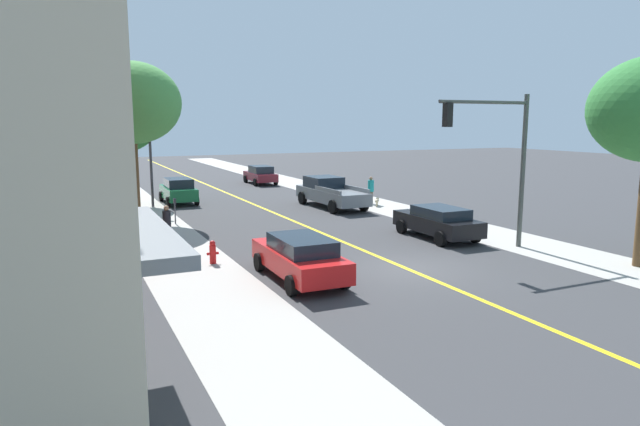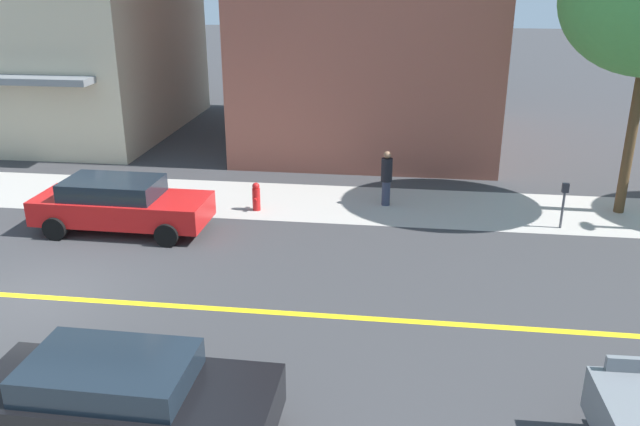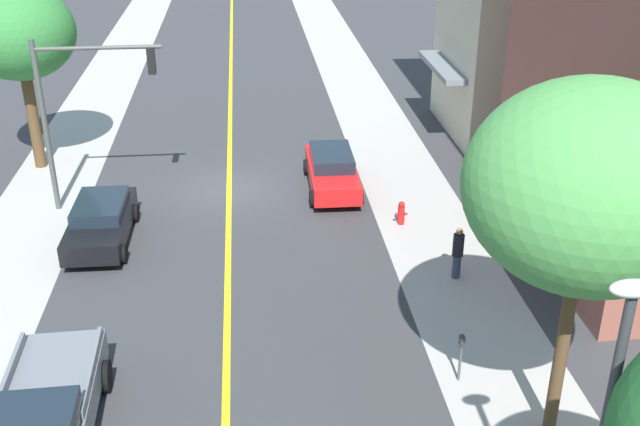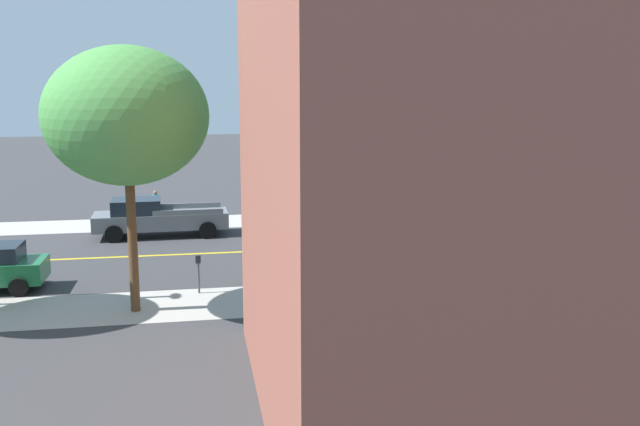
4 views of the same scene
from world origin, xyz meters
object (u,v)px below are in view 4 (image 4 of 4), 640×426
Objects in this scene: pedestrian_teal_shirt at (156,207)px; black_sedan_right_curb at (370,212)px; traffic_light_mast at (421,141)px; street_tree_right_corner at (126,116)px; pedestrian_black_shirt at (348,270)px; street_tree_left_far at (480,111)px; small_dog at (179,217)px; red_sedan_left_curb at (509,245)px; grey_pickup_truck at (156,217)px; fire_hydrant at (447,271)px; parking_meter at (198,268)px.

black_sedan_right_curb is at bearing -67.42° from pedestrian_teal_shirt.
traffic_light_mast is at bearing -164.41° from black_sedan_right_curb.
street_tree_right_corner is 4.83× the size of pedestrian_black_shirt.
street_tree_left_far is 17.46m from small_dog.
street_tree_left_far is (15.30, -17.78, -0.55)m from street_tree_right_corner.
black_sedan_right_curb is at bearing -75.08° from traffic_light_mast.
red_sedan_left_curb reaches higher than small_dog.
grey_pickup_truck is at bearing 102.80° from street_tree_left_far.
grey_pickup_truck reaches higher than pedestrian_teal_shirt.
fire_hydrant is 4.01m from pedestrian_black_shirt.
pedestrian_black_shirt is at bearing -28.05° from traffic_light_mast.
street_tree_right_corner reaches higher than pedestrian_black_shirt.
parking_meter reaches higher than fire_hydrant.
street_tree_left_far is at bearing -50.13° from pedestrian_teal_shirt.
red_sedan_left_curb is at bearing 148.90° from grey_pickup_truck.
grey_pickup_truck is 12.93m from pedestrian_black_shirt.
fire_hydrant is 0.14× the size of traffic_light_mast.
black_sedan_right_curb is 11.89m from pedestrian_black_shirt.
street_tree_right_corner is 16.63m from black_sedan_right_curb.
grey_pickup_truck reaches higher than fire_hydrant.
red_sedan_left_curb is at bearing 114.31° from black_sedan_right_curb.
black_sedan_right_curb is at bearing -156.85° from small_dog.
small_dog is at bearing -97.68° from traffic_light_mast.
traffic_light_mast is 9.56× the size of small_dog.
small_dog is at bearing 37.19° from fire_hydrant.
fire_hydrant is 0.50× the size of pedestrian_teal_shirt.
black_sedan_right_curb is at bearing -179.75° from grey_pickup_truck.
traffic_light_mast is 3.63× the size of pedestrian_teal_shirt.
black_sedan_right_curb is at bearing -42.29° from street_tree_right_corner.
street_tree_right_corner is at bearing 48.38° from black_sedan_right_curb.
street_tree_right_corner is 1.10× the size of street_tree_left_far.
street_tree_left_far is at bearing -152.34° from black_sedan_right_curb.
grey_pickup_truck is (11.31, -0.18, -5.24)m from street_tree_right_corner.
red_sedan_left_curb is 16.12m from grey_pickup_truck.
grey_pickup_truck is at bearing -28.65° from red_sedan_left_curb.
black_sedan_right_curb is (-3.66, 7.19, -4.82)m from street_tree_left_far.
grey_pickup_truck is (-0.34, 10.41, 0.14)m from black_sedan_right_curb.
grey_pickup_truck is at bearing 2.52° from black_sedan_right_curb.
pedestrian_teal_shirt is (2.61, 10.55, 0.14)m from black_sedan_right_curb.
street_tree_right_corner reaches higher than black_sedan_right_curb.
black_sedan_right_curb is 7.01× the size of small_dog.
parking_meter is 9.90m from grey_pickup_truck.
street_tree_right_corner is at bearing 128.00° from parking_meter.
pedestrian_teal_shirt is (2.95, 0.14, 0.01)m from grey_pickup_truck.
parking_meter is at bearing 131.06° from street_tree_left_far.
pedestrian_teal_shirt is 1.27m from small_dog.
pedestrian_teal_shirt is (12.98, 10.82, 0.48)m from fire_hydrant.
pedestrian_black_shirt is at bearing 73.06° from black_sedan_right_curb.
parking_meter is at bearing 78.19° from pedestrian_black_shirt.
street_tree_right_corner is at bearing 14.18° from red_sedan_left_curb.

